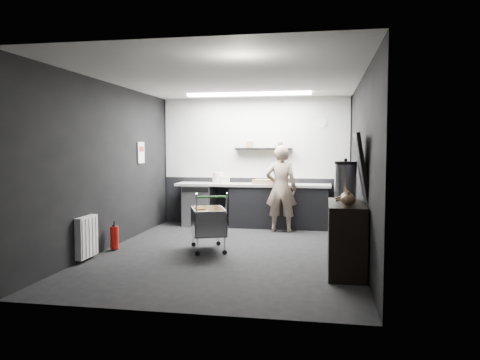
# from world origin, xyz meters

# --- Properties ---
(floor) EXTENTS (5.50, 5.50, 0.00)m
(floor) POSITION_xyz_m (0.00, 0.00, 0.00)
(floor) COLOR black
(floor) RESTS_ON ground
(ceiling) EXTENTS (5.50, 5.50, 0.00)m
(ceiling) POSITION_xyz_m (0.00, 0.00, 2.70)
(ceiling) COLOR silver
(ceiling) RESTS_ON wall_back
(wall_back) EXTENTS (5.50, 0.00, 5.50)m
(wall_back) POSITION_xyz_m (0.00, 2.75, 1.35)
(wall_back) COLOR black
(wall_back) RESTS_ON floor
(wall_front) EXTENTS (5.50, 0.00, 5.50)m
(wall_front) POSITION_xyz_m (0.00, -2.75, 1.35)
(wall_front) COLOR black
(wall_front) RESTS_ON floor
(wall_left) EXTENTS (0.00, 5.50, 5.50)m
(wall_left) POSITION_xyz_m (-2.00, 0.00, 1.35)
(wall_left) COLOR black
(wall_left) RESTS_ON floor
(wall_right) EXTENTS (0.00, 5.50, 5.50)m
(wall_right) POSITION_xyz_m (2.00, 0.00, 1.35)
(wall_right) COLOR black
(wall_right) RESTS_ON floor
(kitchen_wall_panel) EXTENTS (3.95, 0.02, 1.70)m
(kitchen_wall_panel) POSITION_xyz_m (0.00, 2.73, 1.85)
(kitchen_wall_panel) COLOR beige
(kitchen_wall_panel) RESTS_ON wall_back
(dado_panel) EXTENTS (3.95, 0.02, 1.00)m
(dado_panel) POSITION_xyz_m (0.00, 2.73, 0.50)
(dado_panel) COLOR black
(dado_panel) RESTS_ON wall_back
(floating_shelf) EXTENTS (1.20, 0.22, 0.04)m
(floating_shelf) POSITION_xyz_m (0.20, 2.62, 1.62)
(floating_shelf) COLOR black
(floating_shelf) RESTS_ON wall_back
(wall_clock) EXTENTS (0.20, 0.03, 0.20)m
(wall_clock) POSITION_xyz_m (1.40, 2.72, 2.15)
(wall_clock) COLOR white
(wall_clock) RESTS_ON wall_back
(poster) EXTENTS (0.02, 0.30, 0.40)m
(poster) POSITION_xyz_m (-1.98, 1.30, 1.55)
(poster) COLOR white
(poster) RESTS_ON wall_left
(poster_red_band) EXTENTS (0.02, 0.22, 0.10)m
(poster_red_band) POSITION_xyz_m (-1.98, 1.30, 1.62)
(poster_red_band) COLOR red
(poster_red_band) RESTS_ON poster
(radiator) EXTENTS (0.10, 0.50, 0.60)m
(radiator) POSITION_xyz_m (-1.94, -0.90, 0.35)
(radiator) COLOR white
(radiator) RESTS_ON wall_left
(ceiling_strip) EXTENTS (2.40, 0.20, 0.04)m
(ceiling_strip) POSITION_xyz_m (0.00, 1.85, 2.67)
(ceiling_strip) COLOR white
(ceiling_strip) RESTS_ON ceiling
(prep_counter) EXTENTS (3.20, 0.61, 0.90)m
(prep_counter) POSITION_xyz_m (0.14, 2.42, 0.46)
(prep_counter) COLOR black
(prep_counter) RESTS_ON floor
(person) EXTENTS (0.63, 0.43, 1.69)m
(person) POSITION_xyz_m (0.63, 1.97, 0.85)
(person) COLOR beige
(person) RESTS_ON floor
(shopping_cart) EXTENTS (0.77, 1.01, 0.92)m
(shopping_cart) POSITION_xyz_m (-0.36, 0.07, 0.44)
(shopping_cart) COLOR silver
(shopping_cart) RESTS_ON floor
(sideboard) EXTENTS (0.53, 1.23, 1.84)m
(sideboard) POSITION_xyz_m (1.76, -0.82, 0.58)
(sideboard) COLOR black
(sideboard) RESTS_ON floor
(fire_extinguisher) EXTENTS (0.14, 0.14, 0.45)m
(fire_extinguisher) POSITION_xyz_m (-1.85, -0.18, 0.22)
(fire_extinguisher) COLOR #B8120C
(fire_extinguisher) RESTS_ON floor
(cardboard_box) EXTENTS (0.54, 0.46, 0.09)m
(cardboard_box) POSITION_xyz_m (0.28, 2.37, 0.95)
(cardboard_box) COLOR olive
(cardboard_box) RESTS_ON prep_counter
(pink_tub) EXTENTS (0.22, 0.22, 0.22)m
(pink_tub) POSITION_xyz_m (-0.74, 2.42, 1.01)
(pink_tub) COLOR white
(pink_tub) RESTS_ON prep_counter
(white_container) EXTENTS (0.18, 0.15, 0.15)m
(white_container) POSITION_xyz_m (-0.57, 2.37, 0.98)
(white_container) COLOR white
(white_container) RESTS_ON prep_counter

